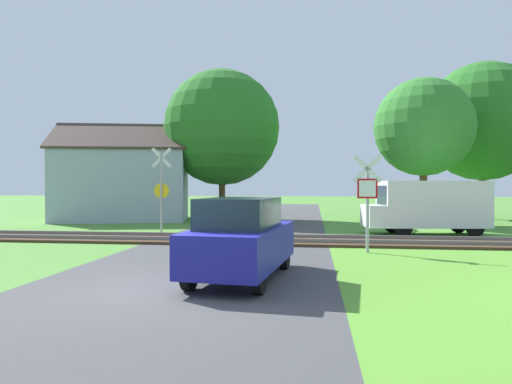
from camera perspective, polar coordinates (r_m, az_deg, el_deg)
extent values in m
plane|color=#4C8433|center=(9.15, -10.39, -12.11)|extent=(160.00, 160.00, 0.00)
cube|color=#424244|center=(11.04, -7.21, -9.86)|extent=(6.45, 80.00, 0.01)
cube|color=#422D1E|center=(16.78, -2.13, -6.03)|extent=(60.00, 2.60, 0.10)
cube|color=slate|center=(17.47, -1.75, -5.40)|extent=(60.00, 0.08, 0.12)
cube|color=slate|center=(16.06, -2.55, -5.94)|extent=(60.00, 0.08, 0.12)
cylinder|color=#9E9EA5|center=(14.30, 13.77, -1.99)|extent=(0.10, 0.10, 2.71)
cube|color=red|center=(14.22, 13.76, 0.43)|extent=(0.59, 0.14, 0.60)
cube|color=white|center=(14.20, 13.75, 0.43)|extent=(0.49, 0.11, 0.49)
cube|color=white|center=(14.23, 13.76, 2.85)|extent=(0.87, 0.20, 0.88)
cube|color=white|center=(14.23, 13.76, 2.85)|extent=(0.87, 0.20, 0.88)
cylinder|color=#9E9EA5|center=(19.85, -11.76, -0.08)|extent=(0.09, 0.09, 3.49)
cube|color=white|center=(19.94, -11.73, 4.22)|extent=(0.88, 0.11, 0.88)
cube|color=white|center=(19.94, -11.73, 4.22)|extent=(0.88, 0.11, 0.88)
cylinder|color=yellow|center=(19.91, -11.72, 0.17)|extent=(0.64, 0.09, 0.64)
cube|color=#99A3B7|center=(28.09, -16.20, 0.82)|extent=(8.14, 6.34, 4.15)
cube|color=#473833|center=(27.04, -16.72, 6.74)|extent=(8.04, 4.34, 1.71)
cube|color=#473833|center=(29.43, -15.76, 6.25)|extent=(8.04, 4.34, 1.71)
cube|color=brown|center=(27.91, -12.17, 6.31)|extent=(0.60, 0.60, 1.10)
cylinder|color=#513823|center=(25.36, 20.18, -0.27)|extent=(0.38, 0.38, 3.19)
sphere|color=#337A2D|center=(25.54, 20.22, 7.63)|extent=(5.11, 5.11, 5.11)
cylinder|color=#513823|center=(31.08, 26.48, -0.05)|extent=(0.41, 0.41, 3.26)
sphere|color=#286B23|center=(31.32, 26.53, 7.87)|extent=(7.17, 7.17, 7.17)
cylinder|color=#513823|center=(27.42, -4.27, -0.41)|extent=(0.37, 0.37, 2.94)
sphere|color=#286B23|center=(27.63, -4.28, 8.02)|extent=(6.90, 6.90, 6.90)
cube|color=white|center=(20.33, 21.15, -1.38)|extent=(4.39, 2.37, 1.90)
cube|color=white|center=(19.63, 14.42, -2.89)|extent=(0.90, 1.87, 0.90)
cube|color=#19232D|center=(19.69, 15.48, -0.46)|extent=(0.22, 1.61, 0.85)
cube|color=navy|center=(21.24, 20.24, -2.19)|extent=(3.76, 0.44, 0.16)
cylinder|color=black|center=(20.68, 16.66, -3.96)|extent=(0.70, 0.26, 0.68)
cylinder|color=black|center=(19.19, 17.95, -4.34)|extent=(0.70, 0.26, 0.68)
cylinder|color=black|center=(21.64, 23.96, -3.79)|extent=(0.70, 0.26, 0.68)
cylinder|color=black|center=(20.22, 25.72, -4.12)|extent=(0.70, 0.26, 0.68)
cube|color=navy|center=(10.09, -1.70, -6.74)|extent=(2.09, 4.16, 0.84)
cube|color=#19232D|center=(9.83, -2.02, -2.61)|extent=(1.64, 2.35, 0.64)
cylinder|color=black|center=(11.31, 3.61, -8.07)|extent=(0.25, 0.62, 0.60)
cylinder|color=black|center=(11.64, -3.25, -7.82)|extent=(0.25, 0.62, 0.60)
cylinder|color=black|center=(8.69, 0.39, -10.78)|extent=(0.25, 0.62, 0.60)
cylinder|color=black|center=(9.11, -8.35, -10.25)|extent=(0.25, 0.62, 0.60)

